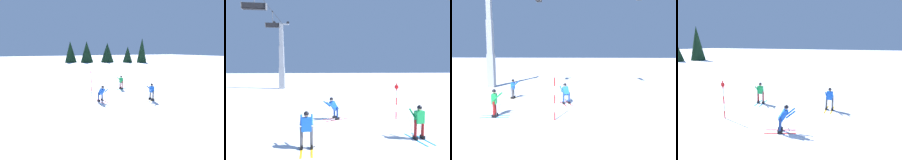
% 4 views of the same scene
% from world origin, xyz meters
% --- Properties ---
extents(ground_plane, '(260.00, 260.00, 0.00)m').
position_xyz_m(ground_plane, '(0.00, 0.00, 0.00)').
color(ground_plane, white).
extents(skier_carving_main, '(1.21, 1.78, 1.64)m').
position_xyz_m(skier_carving_main, '(0.16, 1.07, 0.87)').
color(skier_carving_main, red).
rests_on(skier_carving_main, ground_plane).
extents(lift_tower_far, '(0.87, 2.67, 11.28)m').
position_xyz_m(lift_tower_far, '(20.48, 8.21, 4.64)').
color(lift_tower_far, gray).
rests_on(lift_tower_far, ground_plane).
extents(chairlift_seat_second, '(0.61, 2.31, 2.07)m').
position_xyz_m(chairlift_seat_second, '(7.11, 8.21, 9.42)').
color(chairlift_seat_second, black).
extents(chairlift_seat_middle, '(0.61, 1.89, 2.20)m').
position_xyz_m(chairlift_seat_middle, '(14.51, 8.21, 9.31)').
color(chairlift_seat_middle, black).
extents(trail_marker_pole, '(0.07, 0.28, 2.42)m').
position_xyz_m(trail_marker_pole, '(-0.14, -3.14, 1.30)').
color(trail_marker_pole, red).
rests_on(trail_marker_pole, ground_plane).
extents(skier_distant_uphill, '(1.77, 0.71, 1.63)m').
position_xyz_m(skier_distant_uphill, '(-4.29, 2.57, 0.92)').
color(skier_distant_uphill, yellow).
rests_on(skier_distant_uphill, ground_plane).
extents(skier_distant_downhill, '(1.75, 0.79, 1.68)m').
position_xyz_m(skier_distant_downhill, '(-3.76, -2.73, 0.96)').
color(skier_distant_downhill, '#198CCC').
rests_on(skier_distant_downhill, ground_plane).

